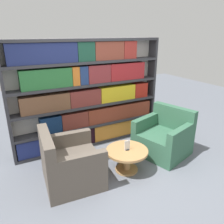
{
  "coord_description": "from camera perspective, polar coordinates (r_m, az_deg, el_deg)",
  "views": [
    {
      "loc": [
        -1.58,
        -2.56,
        2.21
      ],
      "look_at": [
        0.15,
        0.63,
        0.89
      ],
      "focal_mm": 35.0,
      "sensor_mm": 36.0,
      "label": 1
    }
  ],
  "objects": [
    {
      "name": "ground_plane",
      "position": [
        3.73,
        2.73,
        -16.29
      ],
      "size": [
        14.0,
        14.0,
        0.0
      ],
      "primitive_type": "plane",
      "color": "slate"
    },
    {
      "name": "bookshelf",
      "position": [
        4.34,
        -6.11,
        4.29
      ],
      "size": [
        3.05,
        0.3,
        2.11
      ],
      "color": "silver",
      "rests_on": "ground_plane"
    },
    {
      "name": "armchair_left",
      "position": [
        3.5,
        -10.98,
        -13.39
      ],
      "size": [
        0.91,
        0.95,
        0.87
      ],
      "rotation": [
        0.0,
        0.0,
        1.48
      ],
      "color": "brown",
      "rests_on": "ground_plane"
    },
    {
      "name": "armchair_right",
      "position": [
        4.33,
        13.31,
        -6.68
      ],
      "size": [
        1.05,
        1.08,
        0.87
      ],
      "rotation": [
        0.0,
        0.0,
        -1.29
      ],
      "color": "#336047",
      "rests_on": "ground_plane"
    },
    {
      "name": "coffee_table",
      "position": [
        3.72,
        3.91,
        -11.29
      ],
      "size": [
        0.7,
        0.7,
        0.39
      ],
      "color": "#AD7F4C",
      "rests_on": "ground_plane"
    },
    {
      "name": "table_sign",
      "position": [
        3.62,
        3.97,
        -8.81
      ],
      "size": [
        0.1,
        0.06,
        0.17
      ],
      "color": "black",
      "rests_on": "coffee_table"
    }
  ]
}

